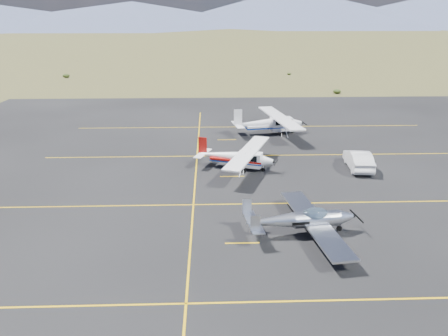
% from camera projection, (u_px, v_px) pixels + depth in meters
% --- Properties ---
extents(ground, '(1600.00, 1600.00, 0.00)m').
position_uv_depth(ground, '(284.00, 216.00, 28.70)').
color(ground, '#383D1C').
rests_on(ground, ground).
extents(apron, '(72.00, 72.00, 0.02)m').
position_uv_depth(apron, '(270.00, 178.00, 35.29)').
color(apron, black).
rests_on(apron, ground).
extents(aircraft_low_wing, '(6.70, 9.28, 2.01)m').
position_uv_depth(aircraft_low_wing, '(304.00, 220.00, 26.04)').
color(aircraft_low_wing, silver).
rests_on(aircraft_low_wing, apron).
extents(aircraft_cessna, '(7.01, 9.81, 2.53)m').
position_uv_depth(aircraft_cessna, '(237.00, 156.00, 37.07)').
color(aircraft_cessna, white).
rests_on(aircraft_cessna, apron).
extents(aircraft_plain, '(7.03, 11.58, 2.92)m').
position_uv_depth(aircraft_plain, '(269.00, 123.00, 47.72)').
color(aircraft_plain, white).
rests_on(aircraft_plain, apron).
extents(sedan, '(2.12, 4.98, 1.60)m').
position_uv_depth(sedan, '(358.00, 160.00, 37.23)').
color(sedan, silver).
rests_on(sedan, apron).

